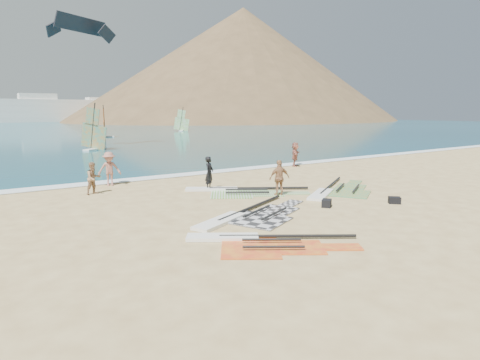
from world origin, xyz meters
TOP-DOWN VIEW (x-y plane):
  - ground at (0.00, 0.00)m, footprint 300.00×300.00m
  - sea at (0.00, 132.00)m, footprint 300.00×240.00m
  - surf_line at (0.00, 12.30)m, footprint 300.00×1.20m
  - headland_main at (85.00, 130.00)m, footprint 143.00×143.00m
  - headland_minor at (120.00, 140.00)m, footprint 70.00×70.00m
  - rig_grey at (-2.39, 1.55)m, footprint 6.26×4.02m
  - rig_green at (-0.12, 5.87)m, footprint 5.65×4.75m
  - rig_orange at (4.19, 3.12)m, footprint 6.25×4.59m
  - rig_red at (-4.00, -1.16)m, footprint 4.78×4.15m
  - gear_bag_near at (1.36, 1.08)m, footprint 0.63×0.61m
  - gear_bag_far at (4.34, -0.15)m, footprint 0.61×0.60m
  - person_wetsuit at (-0.91, 7.26)m, footprint 0.75×0.72m
  - beachgoer_left at (-6.24, 9.43)m, footprint 0.92×0.80m
  - beachgoer_mid at (-4.93, 11.26)m, footprint 1.35×0.98m
  - beachgoer_back at (1.09, 3.96)m, footprint 1.11×0.66m
  - beachgoer_right at (8.78, 11.50)m, footprint 1.57×1.52m
  - windsurfer_left at (-0.46, 32.35)m, footprint 2.62×2.65m
  - windsurfer_centre at (6.22, 52.56)m, footprint 2.84×3.20m
  - windsurfer_right at (24.34, 63.10)m, footprint 2.72×2.62m
  - kitesurf_kite at (-0.24, 35.74)m, footprint 6.65×4.03m

SIDE VIEW (x-z plane):
  - ground at x=0.00m, z-range 0.00..0.00m
  - sea at x=0.00m, z-range -0.03..0.03m
  - surf_line at x=0.00m, z-range -0.02..0.02m
  - headland_main at x=85.00m, z-range -22.50..22.50m
  - headland_minor at x=120.00m, z-range -14.00..14.00m
  - rig_red at x=-4.00m, z-range -0.05..0.15m
  - rig_grey at x=-2.39m, z-range -0.05..0.15m
  - rig_green at x=-0.12m, z-range -0.05..0.15m
  - rig_orange at x=4.19m, z-range -0.05..0.15m
  - gear_bag_far at x=4.34m, z-range 0.00..0.30m
  - gear_bag_near at x=1.36m, z-range 0.00..0.33m
  - beachgoer_left at x=-6.24m, z-range 0.00..1.59m
  - person_wetsuit at x=-0.91m, z-range 0.00..1.74m
  - beachgoer_back at x=1.09m, z-range 0.00..1.76m
  - beachgoer_right at x=8.78m, z-range 0.00..1.79m
  - beachgoer_mid at x=-4.93m, z-range 0.00..1.87m
  - windsurfer_right at x=24.34m, z-range -1.04..3.78m
  - windsurfer_left at x=-0.46m, z-range -1.07..3.87m
  - windsurfer_centre at x=6.22m, z-range -1.09..3.90m
  - kitesurf_kite at x=-0.24m, z-range 11.67..14.11m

